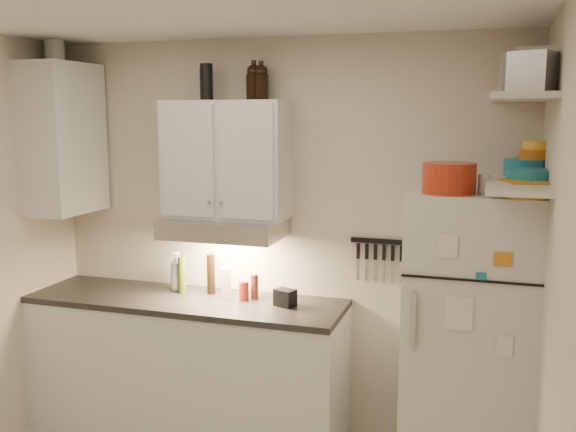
% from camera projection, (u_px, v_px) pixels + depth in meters
% --- Properties ---
extents(back_wall, '(3.20, 0.02, 2.60)m').
position_uv_depth(back_wall, '(280.00, 237.00, 4.28)').
color(back_wall, beige).
rests_on(back_wall, ground).
extents(right_wall, '(0.02, 3.00, 2.60)m').
position_uv_depth(right_wall, '(564.00, 337.00, 2.38)').
color(right_wall, beige).
rests_on(right_wall, ground).
extents(base_cabinet, '(2.10, 0.60, 0.88)m').
position_uv_depth(base_cabinet, '(187.00, 367.00, 4.28)').
color(base_cabinet, silver).
rests_on(base_cabinet, floor).
extents(countertop, '(2.10, 0.62, 0.04)m').
position_uv_depth(countertop, '(186.00, 301.00, 4.21)').
color(countertop, '#272422').
rests_on(countertop, base_cabinet).
extents(upper_cabinet, '(0.80, 0.33, 0.75)m').
position_uv_depth(upper_cabinet, '(227.00, 160.00, 4.12)').
color(upper_cabinet, silver).
rests_on(upper_cabinet, back_wall).
extents(side_cabinet, '(0.33, 0.55, 1.00)m').
position_uv_depth(side_cabinet, '(63.00, 139.00, 4.31)').
color(side_cabinet, silver).
rests_on(side_cabinet, left_wall).
extents(range_hood, '(0.76, 0.46, 0.12)m').
position_uv_depth(range_hood, '(224.00, 228.00, 4.13)').
color(range_hood, silver).
rests_on(range_hood, back_wall).
extents(fridge, '(0.70, 0.68, 1.70)m').
position_uv_depth(fridge, '(469.00, 339.00, 3.65)').
color(fridge, silver).
rests_on(fridge, floor).
extents(shelf_hi, '(0.30, 0.95, 0.03)m').
position_uv_depth(shelf_hi, '(521.00, 97.00, 3.25)').
color(shelf_hi, silver).
rests_on(shelf_hi, right_wall).
extents(shelf_lo, '(0.30, 0.95, 0.03)m').
position_uv_depth(shelf_lo, '(516.00, 183.00, 3.32)').
color(shelf_lo, silver).
rests_on(shelf_lo, right_wall).
extents(knife_strip, '(0.42, 0.02, 0.03)m').
position_uv_depth(knife_strip, '(384.00, 241.00, 4.04)').
color(knife_strip, black).
rests_on(knife_strip, back_wall).
extents(dutch_oven, '(0.29, 0.29, 0.16)m').
position_uv_depth(dutch_oven, '(449.00, 178.00, 3.38)').
color(dutch_oven, '#A52613').
rests_on(dutch_oven, fridge).
extents(book_stack, '(0.26, 0.29, 0.08)m').
position_uv_depth(book_stack, '(524.00, 189.00, 3.23)').
color(book_stack, orange).
rests_on(book_stack, fridge).
extents(spice_jar, '(0.08, 0.08, 0.10)m').
position_uv_depth(spice_jar, '(484.00, 184.00, 3.36)').
color(spice_jar, silver).
rests_on(spice_jar, fridge).
extents(stock_pot, '(0.33, 0.33, 0.22)m').
position_uv_depth(stock_pot, '(526.00, 75.00, 3.45)').
color(stock_pot, silver).
rests_on(stock_pot, shelf_hi).
extents(tin_a, '(0.22, 0.20, 0.22)m').
position_uv_depth(tin_a, '(538.00, 71.00, 3.09)').
color(tin_a, '#AAAAAD').
rests_on(tin_a, shelf_hi).
extents(tin_b, '(0.24, 0.24, 0.18)m').
position_uv_depth(tin_b, '(533.00, 72.00, 2.97)').
color(tin_b, '#AAAAAD').
rests_on(tin_b, shelf_hi).
extents(bowl_teal, '(0.23, 0.23, 0.09)m').
position_uv_depth(bowl_teal, '(525.00, 168.00, 3.56)').
color(bowl_teal, '#19738D').
rests_on(bowl_teal, shelf_lo).
extents(bowl_orange, '(0.18, 0.18, 0.06)m').
position_uv_depth(bowl_orange, '(536.00, 154.00, 3.54)').
color(bowl_orange, '#BA5511').
rests_on(bowl_orange, bowl_teal).
extents(bowl_yellow, '(0.14, 0.14, 0.05)m').
position_uv_depth(bowl_yellow, '(537.00, 145.00, 3.53)').
color(bowl_yellow, '#F9AA2B').
rests_on(bowl_yellow, bowl_orange).
extents(plates, '(0.31, 0.31, 0.06)m').
position_uv_depth(plates, '(531.00, 175.00, 3.31)').
color(plates, '#19738D').
rests_on(plates, shelf_lo).
extents(growler_a, '(0.12, 0.12, 0.23)m').
position_uv_depth(growler_a, '(254.00, 82.00, 4.06)').
color(growler_a, black).
rests_on(growler_a, upper_cabinet).
extents(growler_b, '(0.12, 0.12, 0.23)m').
position_uv_depth(growler_b, '(261.00, 82.00, 4.02)').
color(growler_b, black).
rests_on(growler_b, upper_cabinet).
extents(thermos_a, '(0.08, 0.08, 0.23)m').
position_uv_depth(thermos_a, '(207.00, 82.00, 4.06)').
color(thermos_a, black).
rests_on(thermos_a, upper_cabinet).
extents(thermos_b, '(0.08, 0.08, 0.21)m').
position_uv_depth(thermos_b, '(206.00, 84.00, 4.12)').
color(thermos_b, black).
rests_on(thermos_b, upper_cabinet).
extents(side_jar, '(0.17, 0.17, 0.17)m').
position_uv_depth(side_jar, '(54.00, 50.00, 4.26)').
color(side_jar, silver).
rests_on(side_jar, side_cabinet).
extents(soap_bottle, '(0.14, 0.14, 0.30)m').
position_uv_depth(soap_bottle, '(178.00, 269.00, 4.37)').
color(soap_bottle, silver).
rests_on(soap_bottle, countertop).
extents(pepper_mill, '(0.06, 0.06, 0.16)m').
position_uv_depth(pepper_mill, '(254.00, 287.00, 4.18)').
color(pepper_mill, maroon).
rests_on(pepper_mill, countertop).
extents(oil_bottle, '(0.06, 0.06, 0.25)m').
position_uv_depth(oil_bottle, '(182.00, 275.00, 4.31)').
color(oil_bottle, '#3F5D17').
rests_on(oil_bottle, countertop).
extents(vinegar_bottle, '(0.06, 0.06, 0.27)m').
position_uv_depth(vinegar_bottle, '(211.00, 274.00, 4.29)').
color(vinegar_bottle, black).
rests_on(vinegar_bottle, countertop).
extents(clear_bottle, '(0.08, 0.08, 0.20)m').
position_uv_depth(clear_bottle, '(226.00, 283.00, 4.20)').
color(clear_bottle, silver).
rests_on(clear_bottle, countertop).
extents(red_jar, '(0.07, 0.07, 0.13)m').
position_uv_depth(red_jar, '(244.00, 291.00, 4.14)').
color(red_jar, '#A52613').
rests_on(red_jar, countertop).
extents(caddy, '(0.15, 0.13, 0.11)m').
position_uv_depth(caddy, '(285.00, 298.00, 4.02)').
color(caddy, black).
rests_on(caddy, countertop).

